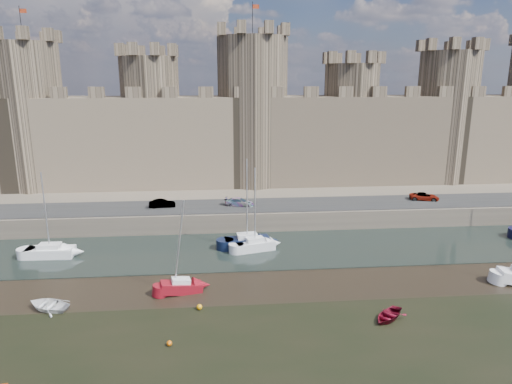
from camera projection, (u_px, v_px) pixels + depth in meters
water_channel at (252, 250)px, 52.76m from camera, size 160.00×12.00×0.08m
quay at (237, 175)px, 87.23m from camera, size 160.00×60.00×2.50m
road at (246, 206)px, 61.80m from camera, size 160.00×7.00×0.10m
castle at (236, 127)px, 73.03m from camera, size 108.50×11.00×29.00m
car_1 at (162, 204)px, 60.80m from camera, size 3.56×1.49×1.14m
car_2 at (239, 202)px, 61.57m from camera, size 4.14×2.38×1.13m
car_3 at (424, 197)px, 64.43m from camera, size 4.36×2.85×1.11m
sailboat_0 at (50, 251)px, 50.49m from camera, size 5.19×2.12×9.61m
sailboat_1 at (247, 241)px, 53.36m from camera, size 5.44×2.63×10.49m
sailboat_2 at (255, 244)px, 52.43m from camera, size 4.79×2.83×9.69m
sailboat_4 at (181, 286)px, 42.28m from camera, size 4.06×2.30×8.94m
dinghy_4 at (388, 316)px, 37.57m from camera, size 3.79×3.68×0.64m
dinghy_6 at (49, 306)px, 39.24m from camera, size 4.23×3.61×0.74m
buoy_0 at (169, 343)px, 33.97m from camera, size 0.42×0.42×0.42m
buoy_1 at (199, 307)px, 39.25m from camera, size 0.49×0.49×0.49m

